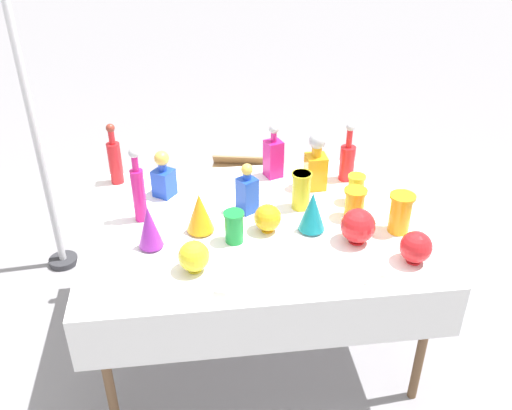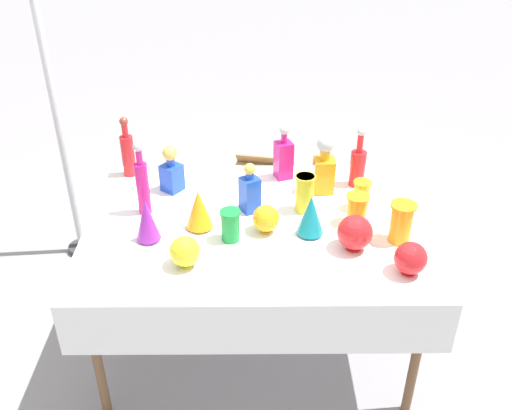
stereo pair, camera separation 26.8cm
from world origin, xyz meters
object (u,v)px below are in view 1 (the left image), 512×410
Objects in this scene: square_decanter_3 at (316,164)px; slender_vase_4 at (355,202)px; tall_bottle_2 at (115,159)px; round_bowl_2 at (194,256)px; slender_vase_0 at (356,188)px; slender_vase_1 at (400,212)px; slender_vase_2 at (234,226)px; slender_vase_3 at (301,189)px; fluted_vase_1 at (149,227)px; fluted_vase_0 at (312,211)px; tall_bottle_1 at (347,160)px; fluted_vase_2 at (200,212)px; square_decanter_0 at (247,191)px; square_decanter_1 at (163,176)px; round_bowl_1 at (268,218)px; tall_bottle_0 at (138,190)px; canopy_pole at (34,130)px; round_bowl_3 at (358,226)px; cardboard_box_behind_left at (241,190)px; square_decanter_2 at (273,156)px; round_bowl_0 at (416,247)px.

slender_vase_4 is at bearing -67.93° from square_decanter_3.
tall_bottle_2 reaches higher than round_bowl_2.
slender_vase_1 is (0.13, -0.28, 0.02)m from slender_vase_0.
slender_vase_2 is at bearing -157.20° from slender_vase_0.
square_decanter_3 is at bearing 43.93° from round_bowl_2.
fluted_vase_1 is (-0.73, -0.25, 0.01)m from slender_vase_3.
round_bowl_2 is (-0.55, -0.23, -0.03)m from fluted_vase_0.
fluted_vase_2 is at bearing -153.15° from tall_bottle_1.
square_decanter_0 is 1.04× the size of square_decanter_1.
fluted_vase_2 is (-0.79, -0.17, 0.02)m from slender_vase_0.
tall_bottle_2 reaches higher than slender_vase_3.
slender_vase_2 is 0.18m from round_bowl_1.
square_decanter_0 is at bearing 70.71° from slender_vase_2.
slender_vase_4 is at bearing 21.08° from fluted_vase_0.
fluted_vase_1 is 1.05× the size of fluted_vase_2.
round_bowl_2 is (-0.66, -0.63, -0.07)m from square_decanter_3.
square_decanter_0 is (-0.57, -0.26, -0.00)m from tall_bottle_1.
tall_bottle_2 is 0.93m from round_bowl_1.
slender_vase_0 is (-0.02, -0.24, -0.04)m from tall_bottle_1.
slender_vase_2 is 0.76× the size of fluted_vase_2.
fluted_vase_0 reaches higher than slender_vase_4.
slender_vase_0 is at bearing 12.18° from fluted_vase_2.
canopy_pole reaches higher than tall_bottle_0.
tall_bottle_0 is 0.50m from slender_vase_2.
round_bowl_1 is at bearing 160.43° from round_bowl_3.
slender_vase_4 is at bearing -72.54° from cardboard_box_behind_left.
square_decanter_2 is 1.57× the size of slender_vase_3.
tall_bottle_2 is at bearing 146.68° from round_bowl_0.
slender_vase_4 is at bearing 22.41° from round_bowl_2.
square_decanter_3 is 2.04× the size of slender_vase_2.
round_bowl_0 is at bearing -3.48° from round_bowl_2.
slender_vase_0 is at bearing 14.81° from fluted_vase_1.
round_bowl_2 is (-0.83, -0.46, -0.01)m from slender_vase_0.
slender_vase_3 reaches higher than round_bowl_3.
square_decanter_0 reaches higher than slender_vase_2.
tall_bottle_1 reaches higher than fluted_vase_0.
slender_vase_2 is at bearing -47.49° from tall_bottle_2.
slender_vase_3 is at bearing 93.29° from fluted_vase_0.
tall_bottle_1 is 0.83m from slender_vase_2.
fluted_vase_1 is at bearing -153.87° from tall_bottle_1.
slender_vase_3 is 0.40× the size of cardboard_box_behind_left.
slender_vase_2 is 1.63m from cardboard_box_behind_left.
cardboard_box_behind_left is at bearing 106.03° from square_decanter_3.
slender_vase_0 is at bearing 114.83° from slender_vase_1.
slender_vase_4 is 0.74m from fluted_vase_2.
round_bowl_1 is 1.55m from cardboard_box_behind_left.
tall_bottle_0 reaches higher than round_bowl_0.
round_bowl_0 reaches higher than round_bowl_2.
fluted_vase_1 is (-0.64, -0.59, -0.01)m from square_decanter_2.
fluted_vase_0 reaches higher than round_bowl_2.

